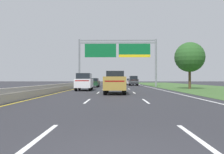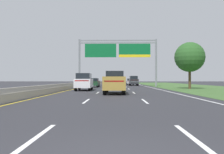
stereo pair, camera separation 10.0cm
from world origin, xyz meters
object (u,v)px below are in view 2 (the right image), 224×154
car_grey_right_lane_suv (133,81)px  roadside_tree_mid (190,57)px  pickup_truck_gold (115,82)px  car_silver_right_lane_sedan (130,81)px  car_white_left_lane_suv (84,82)px  car_red_centre_lane_sedan (116,81)px  car_darkgreen_left_lane_sedan (94,82)px  overhead_sign_gantry (118,53)px

car_grey_right_lane_suv → roadside_tree_mid: roadside_tree_mid is taller
pickup_truck_gold → car_silver_right_lane_sedan: size_ratio=1.23×
car_silver_right_lane_sedan → car_white_left_lane_suv: car_white_left_lane_suv is taller
car_red_centre_lane_sedan → car_darkgreen_left_lane_sedan: size_ratio=1.00×
car_red_centre_lane_sedan → roadside_tree_mid: bearing=-158.3°
pickup_truck_gold → roadside_tree_mid: size_ratio=0.81×
car_white_left_lane_suv → car_darkgreen_left_lane_sedan: size_ratio=1.07×
pickup_truck_gold → car_grey_right_lane_suv: (3.98, 28.36, 0.02)m
car_darkgreen_left_lane_sedan → car_grey_right_lane_suv: size_ratio=0.94×
overhead_sign_gantry → car_silver_right_lane_sedan: 15.71m
car_white_left_lane_suv → roadside_tree_mid: 15.71m
pickup_truck_gold → car_grey_right_lane_suv: 28.63m
pickup_truck_gold → car_silver_right_lane_sedan: pickup_truck_gold is taller
car_red_centre_lane_sedan → car_silver_right_lane_sedan: bearing=-137.8°
car_silver_right_lane_sedan → car_red_centre_lane_sedan: size_ratio=0.99×
car_silver_right_lane_sedan → car_darkgreen_left_lane_sedan: 19.46m
car_grey_right_lane_suv → pickup_truck_gold: bearing=172.3°
car_silver_right_lane_sedan → car_darkgreen_left_lane_sedan: size_ratio=0.99×
pickup_truck_gold → roadside_tree_mid: (10.74, 10.84, 3.50)m
car_red_centre_lane_sedan → car_white_left_lane_suv: (-3.93, -33.67, 0.28)m
car_silver_right_lane_sedan → roadside_tree_mid: roadside_tree_mid is taller
overhead_sign_gantry → car_darkgreen_left_lane_sedan: overhead_sign_gantry is taller
car_white_left_lane_suv → car_grey_right_lane_suv: bearing=-20.9°
pickup_truck_gold → car_red_centre_lane_sedan: bearing=0.6°
pickup_truck_gold → car_white_left_lane_suv: bearing=32.9°
car_red_centre_lane_sedan → roadside_tree_mid: size_ratio=0.66×
pickup_truck_gold → car_white_left_lane_suv: size_ratio=1.14×
roadside_tree_mid → car_white_left_lane_suv: bearing=-162.0°
car_white_left_lane_suv → car_darkgreen_left_lane_sedan: car_white_left_lane_suv is taller
car_silver_right_lane_sedan → roadside_tree_mid: bearing=-163.9°
car_silver_right_lane_sedan → car_grey_right_lane_suv: 7.22m
pickup_truck_gold → car_red_centre_lane_sedan: size_ratio=1.22×
overhead_sign_gantry → car_grey_right_lane_suv: bearing=63.2°
car_white_left_lane_suv → car_darkgreen_left_lane_sedan: bearing=-1.7°
overhead_sign_gantry → car_red_centre_lane_sedan: overhead_sign_gantry is taller
car_red_centre_lane_sedan → car_grey_right_lane_suv: (3.88, -11.41, 0.28)m
overhead_sign_gantry → car_red_centre_lane_sedan: bearing=90.9°
car_red_centre_lane_sedan → overhead_sign_gantry: bearing=-177.5°
car_red_centre_lane_sedan → roadside_tree_mid: (10.64, -28.93, 3.75)m
pickup_truck_gold → roadside_tree_mid: 15.65m
overhead_sign_gantry → pickup_truck_gold: size_ratio=2.78×
overhead_sign_gantry → roadside_tree_mid: overhead_sign_gantry is taller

